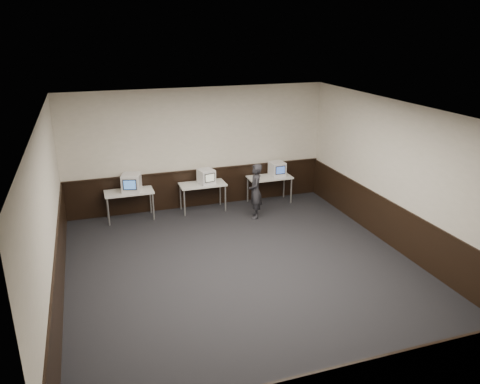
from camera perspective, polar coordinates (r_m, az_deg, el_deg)
name	(u,v)px	position (r m, az deg, el deg)	size (l,w,h in m)	color
floor	(248,274)	(9.46, 0.94, -9.94)	(8.00, 8.00, 0.00)	black
ceiling	(249,114)	(8.36, 1.06, 9.51)	(8.00, 8.00, 0.00)	white
back_wall	(198,149)	(12.45, -5.15, 5.29)	(7.00, 7.00, 0.00)	beige
front_wall	(367,318)	(5.57, 15.26, -14.56)	(7.00, 7.00, 0.00)	beige
left_wall	(49,222)	(8.37, -22.27, -3.41)	(8.00, 8.00, 0.00)	beige
right_wall	(405,180)	(10.42, 19.47, 1.36)	(8.00, 8.00, 0.00)	beige
wainscot_back	(199,188)	(12.75, -4.98, 0.48)	(6.98, 0.04, 1.00)	black
wainscot_left	(59,280)	(8.83, -21.22, -9.99)	(0.04, 7.98, 1.00)	black
wainscot_right	(398,228)	(10.78, 18.73, -4.21)	(0.04, 7.98, 1.00)	black
wainscot_rail	(199,170)	(12.57, -5.03, 2.69)	(6.98, 0.06, 0.04)	black
desk_left	(129,194)	(12.06, -13.37, -0.23)	(1.20, 0.60, 0.75)	silver
desk_center	(203,186)	(12.34, -4.59, 0.72)	(1.20, 0.60, 0.75)	silver
desk_right	(270,179)	(12.90, 3.62, 1.58)	(1.20, 0.60, 0.75)	silver
emac_left	(131,183)	(11.96, -13.10, 1.12)	(0.56, 0.57, 0.45)	white
emac_center	(206,177)	(12.26, -4.13, 1.90)	(0.46, 0.48, 0.38)	white
emac_right	(277,169)	(12.93, 4.55, 2.83)	(0.41, 0.44, 0.39)	white
person	(255,191)	(11.84, 1.90, 0.10)	(0.52, 0.34, 1.42)	#26252B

